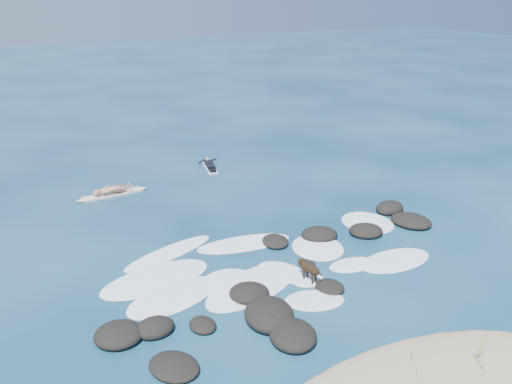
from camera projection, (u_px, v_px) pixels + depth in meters
ground at (262, 259)px, 20.16m from camera, size 160.00×160.00×0.00m
dune_grass at (449, 370)px, 13.53m from camera, size 3.37×1.80×1.12m
reef_rocks at (296, 276)px, 18.78m from camera, size 14.42×7.65×0.64m
breaking_foam at (254, 267)px, 19.60m from camera, size 12.27×7.27×0.12m
standing_surfer_rig at (111, 180)px, 25.89m from camera, size 3.32×0.80×1.88m
paddling_surfer_rig at (210, 166)px, 29.82m from camera, size 1.14×2.28×0.39m
dog at (309, 268)px, 18.53m from camera, size 0.43×1.13×0.72m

